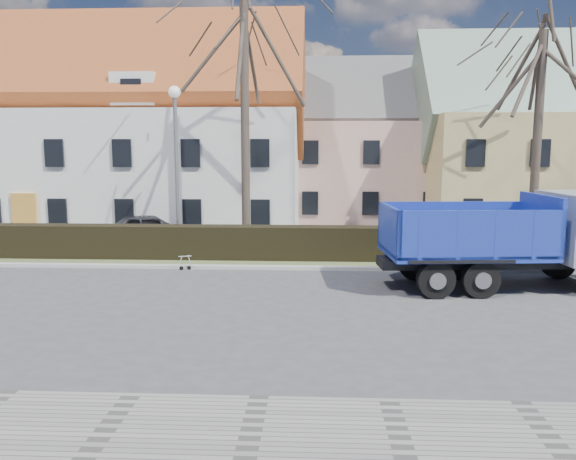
# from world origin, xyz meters

# --- Properties ---
(ground) EXTENTS (120.00, 120.00, 0.00)m
(ground) POSITION_xyz_m (0.00, 0.00, 0.00)
(ground) COLOR #424345
(curb_far) EXTENTS (80.00, 0.30, 0.12)m
(curb_far) POSITION_xyz_m (0.00, 4.60, 0.06)
(curb_far) COLOR #B1AFAA
(curb_far) RESTS_ON ground
(grass_strip) EXTENTS (80.00, 3.00, 0.10)m
(grass_strip) POSITION_xyz_m (0.00, 6.20, 0.05)
(grass_strip) COLOR #536036
(grass_strip) RESTS_ON ground
(hedge) EXTENTS (60.00, 0.90, 1.30)m
(hedge) POSITION_xyz_m (0.00, 6.00, 0.65)
(hedge) COLOR black
(hedge) RESTS_ON ground
(building_white) EXTENTS (26.80, 10.80, 9.50)m
(building_white) POSITION_xyz_m (-13.00, 16.00, 4.75)
(building_white) COLOR silver
(building_white) RESTS_ON ground
(building_pink) EXTENTS (10.80, 8.80, 8.00)m
(building_pink) POSITION_xyz_m (4.00, 20.00, 4.00)
(building_pink) COLOR #CFA292
(building_pink) RESTS_ON ground
(tree_1) EXTENTS (9.20, 9.20, 12.65)m
(tree_1) POSITION_xyz_m (-2.00, 8.50, 6.33)
(tree_1) COLOR #3D332A
(tree_1) RESTS_ON ground
(tree_2) EXTENTS (8.00, 8.00, 11.00)m
(tree_2) POSITION_xyz_m (10.00, 8.50, 5.50)
(tree_2) COLOR #3D332A
(tree_2) RESTS_ON ground
(dump_truck) EXTENTS (7.92, 3.52, 3.08)m
(dump_truck) POSITION_xyz_m (6.55, 2.24, 1.54)
(dump_truck) COLOR navy
(dump_truck) RESTS_ON ground
(streetlight) EXTENTS (0.53, 0.53, 6.82)m
(streetlight) POSITION_xyz_m (-4.57, 7.00, 3.41)
(streetlight) COLOR gray
(streetlight) RESTS_ON ground
(cart_frame) EXTENTS (0.72, 0.54, 0.58)m
(cart_frame) POSITION_xyz_m (-3.87, 4.26, 0.29)
(cart_frame) COLOR silver
(cart_frame) RESTS_ON ground
(parked_car_a) EXTENTS (4.49, 3.07, 1.42)m
(parked_car_a) POSITION_xyz_m (-6.51, 9.52, 0.71)
(parked_car_a) COLOR #222127
(parked_car_a) RESTS_ON ground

